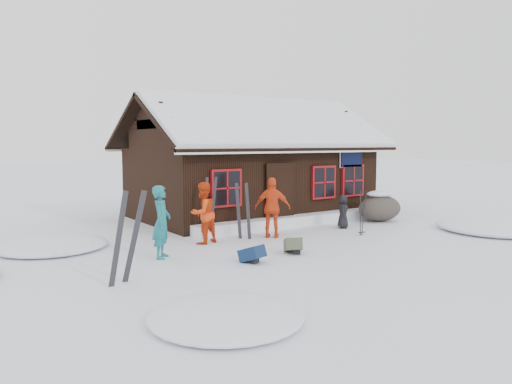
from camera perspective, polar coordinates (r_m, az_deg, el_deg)
ground at (r=13.82m, az=5.84°, el=-5.66°), size 120.00×120.00×0.00m
mountain_hut at (r=18.47m, az=-0.57°, el=2.15°), size 8.90×6.09×4.42m
snow_drift at (r=16.44m, az=4.76°, el=-3.21°), size 7.60×0.60×0.35m
snow_mounds at (r=16.27m, az=6.04°, el=-3.94°), size 20.60×13.20×0.48m
skier_teal at (r=11.87m, az=-10.74°, el=-3.38°), size 0.70×0.75×1.72m
skier_orange_left at (r=13.41m, az=-6.07°, el=-2.40°), size 0.95×0.83×1.66m
skier_orange_right at (r=14.16m, az=1.90°, el=-1.81°), size 1.04×0.98×1.73m
skier_crouched at (r=16.03m, az=9.92°, el=-2.21°), size 0.61×0.60×1.07m
boulder at (r=17.76m, az=13.95°, el=-1.70°), size 1.63×1.22×0.95m
ski_pair_left at (r=9.92m, az=-14.58°, el=-5.09°), size 0.79×0.26×1.85m
ski_pair_mid at (r=14.02m, az=-1.47°, el=-2.28°), size 0.38×0.30×1.64m
ski_pair_right at (r=14.20m, az=-5.29°, el=-1.89°), size 0.54×0.26×1.79m
ski_poles at (r=14.94m, az=12.04°, el=-2.43°), size 0.24×0.12×1.35m
backpack_blue at (r=11.36m, az=-0.46°, el=-7.39°), size 0.53×0.61×0.28m
backpack_olive at (r=12.30m, az=4.25°, el=-6.37°), size 0.62×0.66×0.29m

